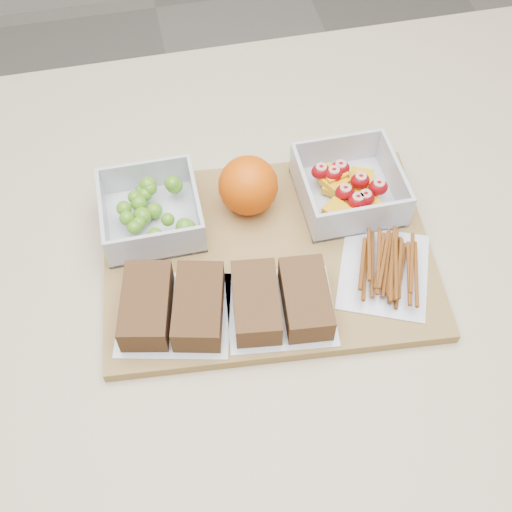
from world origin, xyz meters
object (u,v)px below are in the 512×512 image
at_px(orange, 248,186).
at_px(pretzel_bag, 385,266).
at_px(grape_container, 152,211).
at_px(sandwich_bag_center, 281,301).
at_px(cutting_board, 268,255).
at_px(fruit_container, 348,188).
at_px(sandwich_bag_left, 173,306).

relative_size(orange, pretzel_bag, 0.48).
bearing_deg(pretzel_bag, grape_container, 152.65).
height_order(orange, sandwich_bag_center, orange).
height_order(cutting_board, sandwich_bag_center, sandwich_bag_center).
bearing_deg(fruit_container, pretzel_bag, -85.06).
bearing_deg(pretzel_bag, orange, 135.28).
distance_m(orange, sandwich_bag_left, 0.19).
relative_size(fruit_container, pretzel_bag, 0.80).
xyz_separation_m(sandwich_bag_left, sandwich_bag_center, (0.13, -0.02, -0.00)).
distance_m(cutting_board, sandwich_bag_left, 0.15).
relative_size(cutting_board, sandwich_bag_center, 2.97).
height_order(sandwich_bag_center, pretzel_bag, sandwich_bag_center).
xyz_separation_m(cutting_board, orange, (-0.01, 0.08, 0.05)).
bearing_deg(grape_container, orange, 0.87).
xyz_separation_m(orange, sandwich_bag_center, (0.00, -0.17, -0.02)).
xyz_separation_m(fruit_container, sandwich_bag_left, (-0.26, -0.13, -0.00)).
bearing_deg(sandwich_bag_left, orange, 50.49).
bearing_deg(cutting_board, sandwich_bag_left, -147.53).
distance_m(sandwich_bag_center, pretzel_bag, 0.14).
height_order(fruit_container, orange, orange).
distance_m(fruit_container, orange, 0.14).
bearing_deg(grape_container, sandwich_bag_left, -87.68).
distance_m(cutting_board, fruit_container, 0.14).
relative_size(grape_container, fruit_container, 0.96).
xyz_separation_m(sandwich_bag_left, pretzel_bag, (0.27, 0.01, -0.01)).
bearing_deg(grape_container, sandwich_bag_center, -51.34).
bearing_deg(grape_container, pretzel_bag, -27.35).
distance_m(cutting_board, grape_container, 0.16).
height_order(cutting_board, fruit_container, fruit_container).
xyz_separation_m(orange, sandwich_bag_left, (-0.12, -0.15, -0.02)).
distance_m(fruit_container, sandwich_bag_center, 0.20).
bearing_deg(sandwich_bag_left, pretzel_bag, 1.17).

